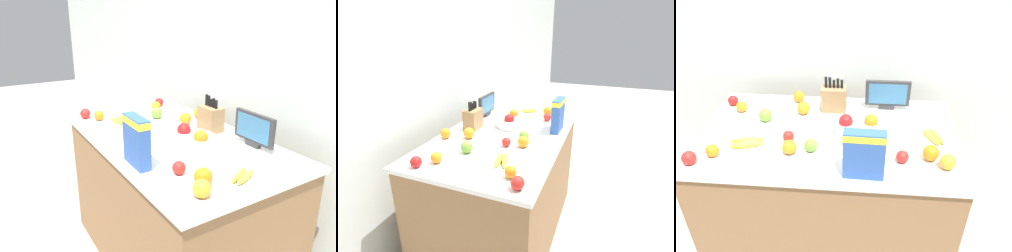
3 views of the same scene
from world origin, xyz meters
The scene contains 22 objects.
ground_plane centered at (0.00, 0.00, 0.00)m, with size 14.00×14.00×0.00m, color #B2A899.
wall_back centered at (0.00, 0.67, 1.30)m, with size 9.00×0.06×2.60m.
counter centered at (0.00, 0.00, 0.47)m, with size 1.55×0.91×0.93m.
knife_block centered at (0.01, 0.28, 1.02)m, with size 0.16×0.11×0.28m.
small_monitor centered at (0.36, 0.32, 1.04)m, with size 0.29×0.03×0.20m.
cereal_box centered at (0.23, -0.37, 1.07)m, with size 0.21×0.07×0.26m.
fruit_bowl centered at (0.19, 0.00, 0.97)m, with size 0.29×0.29×0.13m.
banana_bunch_left centered at (0.62, -0.01, 0.95)m, with size 0.13×0.18×0.03m.
banana_bunch_right centered at (-0.44, -0.17, 0.95)m, with size 0.20×0.12×0.04m.
apple_front centered at (-0.68, -0.35, 0.97)m, with size 0.08×0.08×0.08m, color red.
apple_near_bananas centered at (0.43, -0.24, 0.96)m, with size 0.07×0.07×0.07m, color red.
apple_rear centered at (-0.69, 0.29, 0.97)m, with size 0.07×0.07×0.07m, color red.
apple_leftmost centered at (-0.41, 0.10, 0.97)m, with size 0.08×0.08×0.08m, color #6B9E33.
apple_by_knife_block centered at (-0.07, -0.19, 0.97)m, with size 0.08×0.08×0.08m, color #6B9E33.
apple_rightmost centered at (-0.21, -0.10, 0.96)m, with size 0.07×0.07×0.07m, color red.
orange_back_center centered at (0.65, -0.28, 0.97)m, with size 0.08×0.08×0.08m, color orange.
orange_near_bowl centered at (-0.59, -0.28, 0.97)m, with size 0.07×0.07×0.07m, color orange.
orange_front_center centered at (-0.25, 0.37, 0.97)m, with size 0.08×0.08×0.08m, color orange.
orange_by_cereal centered at (-0.60, 0.21, 0.97)m, with size 0.07×0.07×0.07m, color orange.
orange_front_right centered at (0.58, -0.21, 0.97)m, with size 0.09×0.09×0.09m, color orange.
orange_mid_left centered at (-0.19, 0.21, 0.97)m, with size 0.09×0.09×0.09m, color orange.
orange_front_left centered at (-0.18, -0.22, 0.97)m, with size 0.08×0.08×0.08m, color orange.
Camera 2 is at (-1.77, -0.73, 1.71)m, focal length 28.00 mm.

